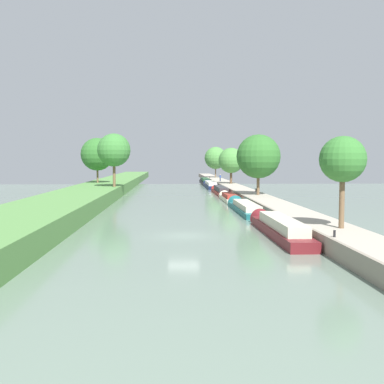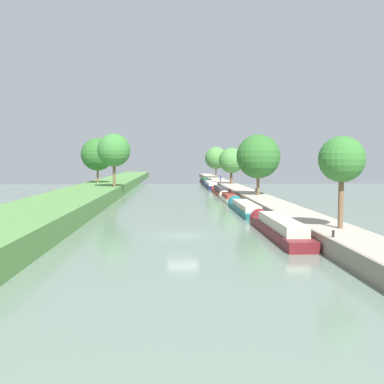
% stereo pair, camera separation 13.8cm
% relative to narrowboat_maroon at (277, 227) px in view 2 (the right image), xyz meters
% --- Properties ---
extents(ground_plane, '(160.00, 160.00, 0.00)m').
position_rel_narrowboat_maroon_xyz_m(ground_plane, '(-7.71, -0.06, -0.64)').
color(ground_plane, slate).
extents(left_grassy_bank, '(8.18, 260.00, 1.85)m').
position_rel_narrowboat_maroon_xyz_m(left_grassy_bank, '(-20.99, -0.06, 0.29)').
color(left_grassy_bank, '#518442').
rests_on(left_grassy_bank, ground_plane).
extents(right_towpath, '(3.72, 260.00, 1.16)m').
position_rel_narrowboat_maroon_xyz_m(right_towpath, '(3.33, -0.06, -0.06)').
color(right_towpath, '#A89E8E').
rests_on(right_towpath, ground_plane).
extents(stone_quay, '(0.25, 260.00, 1.21)m').
position_rel_narrowboat_maroon_xyz_m(stone_quay, '(1.35, -0.06, -0.04)').
color(stone_quay, gray).
rests_on(stone_quay, ground_plane).
extents(narrowboat_maroon, '(2.03, 15.60, 2.14)m').
position_rel_narrowboat_maroon_xyz_m(narrowboat_maroon, '(0.00, 0.00, 0.00)').
color(narrowboat_maroon, maroon).
rests_on(narrowboat_maroon, ground_plane).
extents(narrowboat_teal, '(2.17, 15.98, 2.06)m').
position_rel_narrowboat_maroon_xyz_m(narrowboat_teal, '(-0.02, 17.56, -0.16)').
color(narrowboat_teal, '#195B60').
rests_on(narrowboat_teal, ground_plane).
extents(narrowboat_cream, '(1.85, 11.45, 1.75)m').
position_rel_narrowboat_maroon_xyz_m(narrowboat_cream, '(-0.12, 31.81, -0.17)').
color(narrowboat_cream, beige).
rests_on(narrowboat_cream, ground_plane).
extents(narrowboat_red, '(1.89, 16.44, 1.99)m').
position_rel_narrowboat_maroon_xyz_m(narrowboat_red, '(0.12, 46.12, -0.08)').
color(narrowboat_red, maroon).
rests_on(narrowboat_red, ground_plane).
extents(narrowboat_navy, '(2.14, 17.27, 2.07)m').
position_rel_narrowboat_maroon_xyz_m(narrowboat_navy, '(-0.08, 64.93, -0.06)').
color(narrowboat_navy, '#141E42').
rests_on(narrowboat_navy, ground_plane).
extents(narrowboat_black, '(1.98, 15.69, 2.06)m').
position_rel_narrowboat_maroon_xyz_m(narrowboat_black, '(-0.09, 81.14, -0.02)').
color(narrowboat_black, black).
rests_on(narrowboat_black, ground_plane).
extents(tree_rightbank_near, '(3.34, 3.34, 6.68)m').
position_rel_narrowboat_maroon_xyz_m(tree_rightbank_near, '(3.64, -4.23, 5.49)').
color(tree_rightbank_near, brown).
rests_on(tree_rightbank_near, right_towpath).
extents(tree_rightbank_midnear, '(6.21, 6.21, 8.55)m').
position_rel_narrowboat_maroon_xyz_m(tree_rightbank_midnear, '(3.60, 27.87, 5.96)').
color(tree_rightbank_midnear, brown).
rests_on(tree_rightbank_midnear, right_towpath).
extents(tree_rightbank_midfar, '(5.28, 5.28, 7.48)m').
position_rel_narrowboat_maroon_xyz_m(tree_rightbank_midfar, '(3.81, 59.18, 5.34)').
color(tree_rightbank_midfar, brown).
rests_on(tree_rightbank_midfar, right_towpath).
extents(tree_rightbank_far, '(6.24, 6.24, 8.62)m').
position_rel_narrowboat_maroon_xyz_m(tree_rightbank_far, '(3.82, 92.98, 6.01)').
color(tree_rightbank_far, brown).
rests_on(tree_rightbank_far, right_towpath).
extents(tree_leftbank_downstream, '(6.10, 6.10, 8.36)m').
position_rel_narrowboat_maroon_xyz_m(tree_leftbank_downstream, '(-22.48, 50.01, 6.51)').
color(tree_leftbank_downstream, brown).
rests_on(tree_leftbank_downstream, left_grassy_bank).
extents(tree_leftbank_upstream, '(5.24, 5.24, 8.43)m').
position_rel_narrowboat_maroon_xyz_m(tree_leftbank_upstream, '(-17.75, 36.68, 7.00)').
color(tree_leftbank_upstream, brown).
rests_on(tree_leftbank_upstream, left_grassy_bank).
extents(person_walking, '(0.34, 0.34, 1.66)m').
position_rel_narrowboat_maroon_xyz_m(person_walking, '(2.62, 69.28, 1.39)').
color(person_walking, '#282D42').
rests_on(person_walking, right_towpath).
extents(mooring_bollard_near, '(0.16, 0.16, 0.45)m').
position_rel_narrowboat_maroon_xyz_m(mooring_bollard_near, '(1.77, -8.04, 0.75)').
color(mooring_bollard_near, black).
rests_on(mooring_bollard_near, right_towpath).
extents(mooring_bollard_far, '(0.16, 0.16, 0.45)m').
position_rel_narrowboat_maroon_xyz_m(mooring_bollard_far, '(1.77, 88.24, 0.75)').
color(mooring_bollard_far, black).
rests_on(mooring_bollard_far, right_towpath).
extents(park_bench, '(0.44, 1.50, 0.47)m').
position_rel_narrowboat_maroon_xyz_m(park_bench, '(4.74, 34.42, 0.87)').
color(park_bench, '#333338').
rests_on(park_bench, right_towpath).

